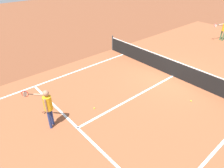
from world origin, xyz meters
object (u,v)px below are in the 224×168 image
at_px(player_far, 224,28).
at_px(tennis_ball_mid_court, 94,108).
at_px(player_near, 47,105).
at_px(tennis_ball_near_net, 191,101).
at_px(net, 174,68).

distance_m(player_far, tennis_ball_mid_court, 13.27).
bearing_deg(tennis_ball_mid_court, player_near, -97.60).
relative_size(player_near, tennis_ball_near_net, 25.50).
xyz_separation_m(net, player_near, (-0.80, -7.11, 0.56)).
xyz_separation_m(player_far, tennis_ball_mid_court, (0.40, -13.23, -0.95)).
bearing_deg(net, tennis_ball_near_net, -35.47).
xyz_separation_m(player_near, player_far, (-0.15, 15.16, -0.06)).
bearing_deg(player_near, tennis_ball_mid_court, 82.40).
distance_m(net, player_far, 8.13).
relative_size(player_near, tennis_ball_mid_court, 25.50).
bearing_deg(player_near, net, 83.57).
xyz_separation_m(net, player_far, (-0.95, 8.06, 0.49)).
bearing_deg(player_far, tennis_ball_mid_court, -88.25).
distance_m(net, tennis_ball_near_net, 2.49).
bearing_deg(net, player_near, -96.43).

